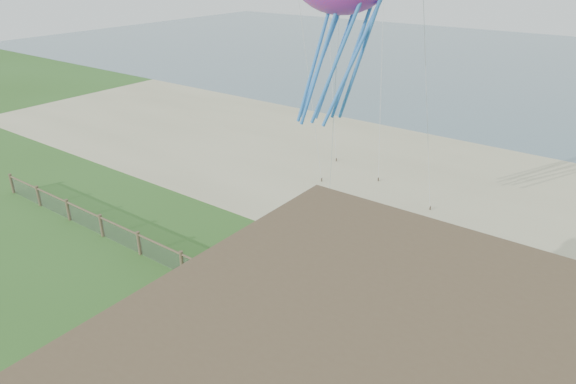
% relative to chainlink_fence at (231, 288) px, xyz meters
% --- Properties ---
extents(sand_beach, '(72.00, 20.00, 0.02)m').
position_rel_chainlink_fence_xyz_m(sand_beach, '(0.00, 16.00, -0.55)').
color(sand_beach, tan).
rests_on(sand_beach, ground).
extents(ocean, '(160.00, 68.00, 0.02)m').
position_rel_chainlink_fence_xyz_m(ocean, '(0.00, 60.00, -0.55)').
color(ocean, slate).
rests_on(ocean, ground).
extents(chainlink_fence, '(36.20, 0.20, 1.25)m').
position_rel_chainlink_fence_xyz_m(chainlink_fence, '(0.00, 0.00, 0.00)').
color(chainlink_fence, brown).
rests_on(chainlink_fence, ground).
extents(octopus_kite, '(4.66, 4.09, 7.98)m').
position_rel_chainlink_fence_xyz_m(octopus_kite, '(2.01, 4.57, 10.25)').
color(octopus_kite, '#E92445').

